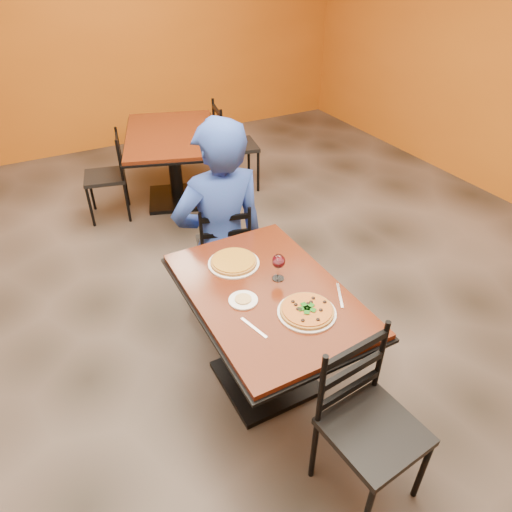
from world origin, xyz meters
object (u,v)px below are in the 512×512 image
chair_main_far (223,247)px  pizza_far (234,261)px  side_plate (243,300)px  wine_glass (278,266)px  table_main (267,316)px  table_second (173,151)px  chair_second_right (236,146)px  plate_main (307,313)px  chair_main_near (374,432)px  plate_far (234,263)px  chair_second_left (105,177)px  diner (220,218)px  pizza_main (307,310)px

chair_main_far → pizza_far: (-0.21, -0.64, 0.35)m
side_plate → wine_glass: bearing=16.9°
table_main → table_second: 2.63m
chair_second_right → pizza_far: 2.58m
chair_main_far → side_plate: 1.08m
chair_main_far → plate_main: chair_main_far is taller
chair_main_near → pizza_far: chair_main_near is taller
table_main → plate_far: bearing=99.8°
pizza_far → chair_second_right: bearing=63.8°
chair_main_near → pizza_far: bearing=92.6°
table_second → chair_main_far: size_ratio=1.87×
chair_second_left → chair_second_right: bearing=103.0°
side_plate → chair_main_near: bearing=-72.2°
table_second → diner: 1.75m
table_second → chair_main_far: chair_main_far is taller
table_main → plate_main: (0.09, -0.26, 0.20)m
table_second → plate_far: size_ratio=5.07×
table_main → chair_second_left: chair_second_left is taller
table_second → chair_main_near: size_ratio=1.70×
chair_main_far → chair_second_right: size_ratio=0.88×
chair_main_far → pizza_far: bearing=87.4°
chair_second_left → plate_far: bearing=20.6°
table_main → pizza_far: pizza_far is taller
chair_second_left → plate_main: bearing=22.0°
chair_second_right → pizza_main: (-0.98, -2.87, 0.30)m
table_main → plate_main: bearing=-70.3°
side_plate → wine_glass: 0.29m
chair_second_right → pizza_main: chair_second_right is taller
pizza_main → table_main: bearing=109.7°
table_main → diner: (0.11, 0.88, 0.17)m
diner → side_plate: bearing=76.0°
table_second → pizza_main: (-0.27, -2.87, 0.21)m
plate_main → plate_far: same height
plate_far → wine_glass: (0.16, -0.25, 0.08)m
chair_second_left → plate_main: size_ratio=2.75×
chair_second_right → pizza_far: bearing=165.5°
diner → pizza_far: (-0.16, -0.57, 0.04)m
table_main → side_plate: 0.25m
chair_second_right → pizza_main: bearing=172.8°
chair_main_far → chair_second_left: chair_second_left is taller
pizza_main → side_plate: bearing=135.6°
chair_second_left → pizza_main: chair_second_left is taller
chair_second_right → plate_main: bearing=172.8°
chair_second_left → wine_glass: size_ratio=4.74×
chair_main_far → wine_glass: (-0.05, -0.89, 0.42)m
table_second → plate_main: 2.89m
pizza_main → plate_far: bearing=104.4°
table_second → chair_second_left: bearing=-180.0°
plate_main → pizza_far: bearing=104.4°
side_plate → diner: bearing=73.4°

